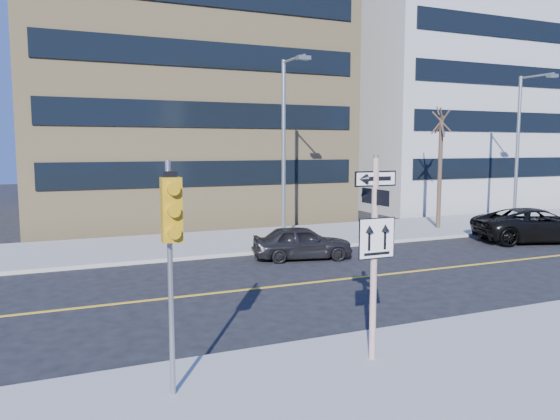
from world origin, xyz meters
name	(u,v)px	position (x,y,z in m)	size (l,w,h in m)	color
ground	(315,328)	(0.00, 0.00, 0.00)	(120.00, 120.00, 0.00)	black
far_sidewalk	(500,222)	(18.00, 12.00, 0.07)	(66.00, 6.00, 0.15)	#A6A39B
road_centerline	(539,257)	(12.00, 4.00, 0.01)	(40.00, 0.14, 0.01)	yellow
sign_pole	(374,246)	(0.00, -2.51, 2.44)	(0.92, 0.92, 4.06)	white
traffic_signal	(171,229)	(-4.00, -2.66, 3.03)	(0.32, 0.45, 4.00)	gray
parked_car_a	(302,242)	(3.25, 7.48, 0.66)	(3.88, 1.56, 1.32)	black
parked_car_c	(537,225)	(14.86, 6.70, 0.78)	(5.62, 2.59, 1.56)	black
streetlight_a	(286,138)	(4.00, 10.76, 4.76)	(0.55, 2.25, 8.00)	gray
streetlight_b	(521,140)	(18.00, 10.76, 4.76)	(0.55, 2.25, 8.00)	gray
street_tree_west	(441,124)	(13.00, 11.30, 5.52)	(1.80, 1.80, 6.35)	#32261E
building_brick	(170,76)	(2.00, 25.00, 9.00)	(18.00, 18.00, 18.00)	tan
building_grey_mid	(447,108)	(24.00, 24.00, 7.50)	(20.00, 16.00, 15.00)	#A4A6A9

